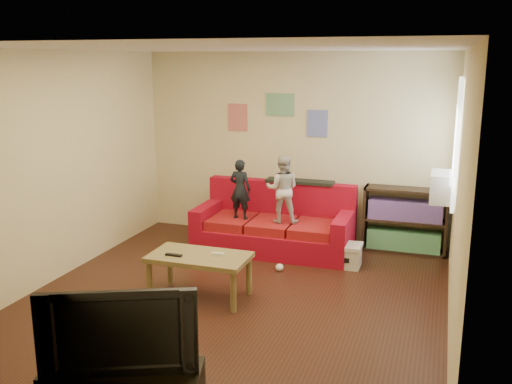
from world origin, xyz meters
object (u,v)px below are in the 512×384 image
(bookshelf, at_px, (405,224))
(television, at_px, (120,327))
(sofa, at_px, (275,227))
(coffee_table, at_px, (199,261))
(child_b, at_px, (282,189))
(file_box, at_px, (344,255))
(child_a, at_px, (240,189))

(bookshelf, relative_size, television, 1.01)
(sofa, bearing_deg, coffee_table, -99.77)
(child_b, xyz_separation_m, file_box, (0.89, -0.21, -0.75))
(coffee_table, xyz_separation_m, television, (0.39, -2.23, 0.32))
(child_a, distance_m, bookshelf, 2.30)
(sofa, height_order, child_a, child_a)
(sofa, bearing_deg, bookshelf, 15.19)
(coffee_table, bearing_deg, sofa, 80.23)
(file_box, height_order, television, television)
(child_a, height_order, file_box, child_a)
(sofa, relative_size, file_box, 4.90)
(child_b, xyz_separation_m, bookshelf, (1.56, 0.64, -0.51))
(file_box, bearing_deg, child_a, 171.98)
(sofa, distance_m, television, 4.11)
(child_b, bearing_deg, television, 77.64)
(television, bearing_deg, coffee_table, 76.36)
(sofa, xyz_separation_m, child_b, (0.15, -0.17, 0.59))
(child_a, relative_size, child_b, 0.90)
(coffee_table, height_order, bookshelf, bookshelf)
(sofa, relative_size, coffee_table, 1.95)
(child_a, bearing_deg, sofa, -155.71)
(sofa, bearing_deg, child_b, -49.48)
(sofa, relative_size, child_b, 2.33)
(file_box, distance_m, television, 3.87)
(bookshelf, bearing_deg, television, -109.81)
(sofa, xyz_separation_m, coffee_table, (-0.32, -1.86, 0.11))
(coffee_table, bearing_deg, file_box, 47.42)
(coffee_table, relative_size, television, 0.99)
(sofa, xyz_separation_m, child_a, (-0.45, -0.17, 0.55))
(coffee_table, bearing_deg, television, -80.03)
(sofa, distance_m, file_box, 1.11)
(coffee_table, bearing_deg, child_b, 74.48)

